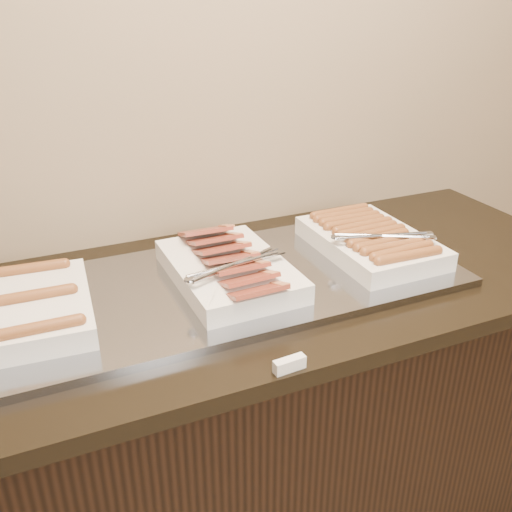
{
  "coord_description": "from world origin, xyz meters",
  "views": [
    {
      "loc": [
        -0.42,
        0.97,
        1.58
      ],
      "look_at": [
        0.09,
        2.13,
        0.97
      ],
      "focal_mm": 40.0,
      "sensor_mm": 36.0,
      "label": 1
    }
  ],
  "objects_px": {
    "counter": "(226,429)",
    "dish_center": "(229,268)",
    "warming_tray": "(219,285)",
    "dish_right": "(371,240)",
    "dish_left": "(37,307)"
  },
  "relations": [
    {
      "from": "counter",
      "to": "dish_right",
      "type": "distance_m",
      "value": 0.66
    },
    {
      "from": "counter",
      "to": "dish_left",
      "type": "xyz_separation_m",
      "value": [
        -0.42,
        0.0,
        0.5
      ]
    },
    {
      "from": "dish_center",
      "to": "dish_right",
      "type": "height_order",
      "value": "dish_center"
    },
    {
      "from": "warming_tray",
      "to": "dish_center",
      "type": "xyz_separation_m",
      "value": [
        0.03,
        -0.0,
        0.04
      ]
    },
    {
      "from": "counter",
      "to": "dish_center",
      "type": "xyz_separation_m",
      "value": [
        0.02,
        -0.0,
        0.5
      ]
    },
    {
      "from": "counter",
      "to": "warming_tray",
      "type": "relative_size",
      "value": 1.72
    },
    {
      "from": "counter",
      "to": "dish_right",
      "type": "relative_size",
      "value": 5.35
    },
    {
      "from": "dish_left",
      "to": "dish_center",
      "type": "distance_m",
      "value": 0.44
    },
    {
      "from": "dish_center",
      "to": "warming_tray",
      "type": "bearing_deg",
      "value": 171.54
    },
    {
      "from": "warming_tray",
      "to": "dish_left",
      "type": "xyz_separation_m",
      "value": [
        -0.42,
        0.0,
        0.04
      ]
    },
    {
      "from": "dish_right",
      "to": "warming_tray",
      "type": "bearing_deg",
      "value": 179.45
    },
    {
      "from": "warming_tray",
      "to": "dish_left",
      "type": "bearing_deg",
      "value": 180.0
    },
    {
      "from": "counter",
      "to": "warming_tray",
      "type": "distance_m",
      "value": 0.46
    },
    {
      "from": "dish_left",
      "to": "dish_right",
      "type": "distance_m",
      "value": 0.85
    },
    {
      "from": "counter",
      "to": "warming_tray",
      "type": "xyz_separation_m",
      "value": [
        -0.01,
        0.0,
        0.46
      ]
    }
  ]
}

